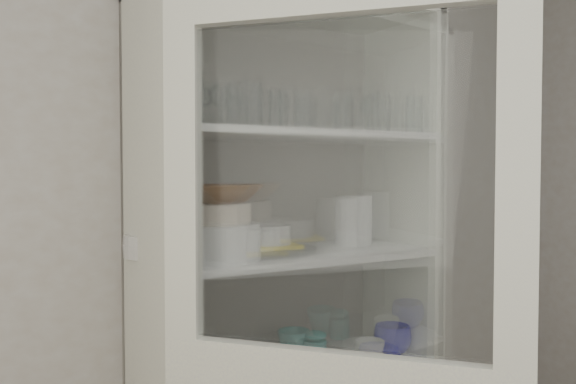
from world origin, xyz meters
TOP-DOWN VIEW (x-y plane):
  - wall_back at (0.00, 1.50)m, footprint 3.60×0.02m
  - pantry_cabinet at (0.20, 1.34)m, footprint 1.00×0.45m
  - tumbler_0 at (-0.21, 1.12)m, footprint 0.10×0.10m
  - tumbler_1 at (-0.21, 1.14)m, footprint 0.09×0.09m
  - tumbler_2 at (0.01, 1.17)m, footprint 0.09×0.09m
  - tumbler_3 at (0.34, 1.15)m, footprint 0.08×0.08m
  - tumbler_4 at (0.18, 1.15)m, footprint 0.07×0.07m
  - tumbler_5 at (0.47, 1.12)m, footprint 0.08×0.08m
  - tumbler_6 at (0.61, 1.11)m, footprint 0.06×0.06m
  - tumbler_7 at (-0.21, 1.30)m, footprint 0.10×0.10m
  - tumbler_8 at (-0.02, 1.26)m, footprint 0.09×0.09m
  - tumbler_9 at (0.16, 1.27)m, footprint 0.09×0.09m
  - tumbler_10 at (0.29, 1.29)m, footprint 0.08×0.08m
  - tumbler_11 at (0.42, 1.27)m, footprint 0.07×0.07m
  - goblet_0 at (-0.07, 1.35)m, footprint 0.07×0.07m
  - goblet_1 at (-0.02, 1.35)m, footprint 0.08×0.08m
  - goblet_2 at (0.24, 1.39)m, footprint 0.07×0.07m
  - goblet_3 at (0.61, 1.36)m, footprint 0.08×0.08m
  - plate_stack_front at (-0.08, 1.21)m, footprint 0.25×0.25m
  - plate_stack_back at (-0.21, 1.38)m, footprint 0.22×0.22m
  - cream_bowl at (-0.08, 1.21)m, footprint 0.25×0.25m
  - terracotta_bowl at (-0.08, 1.21)m, footprint 0.28×0.28m
  - glass_platter at (0.13, 1.27)m, footprint 0.41×0.41m
  - yellow_trivet at (0.13, 1.27)m, footprint 0.18×0.18m
  - white_ramekin at (0.13, 1.27)m, footprint 0.17×0.17m
  - grey_bowl_stack at (0.50, 1.30)m, footprint 0.13×0.13m
  - mug_blue at (0.61, 1.22)m, footprint 0.18×0.18m
  - mug_teal at (0.26, 1.34)m, footprint 0.14×0.14m
  - mug_white at (0.44, 1.14)m, footprint 0.13×0.13m
  - teal_jar at (0.31, 1.28)m, footprint 0.08×0.08m
  - measuring_cups at (0.15, 1.21)m, footprint 0.10×0.10m
  - white_canister at (-0.21, 1.28)m, footprint 0.13×0.13m
  - tumbler_12 at (0.00, 1.25)m, footprint 0.07×0.07m

SIDE VIEW (x-z plane):
  - measuring_cups at x=0.15m, z-range 0.86..0.90m
  - mug_white at x=0.44m, z-range 0.86..0.96m
  - teal_jar at x=0.31m, z-range 0.86..0.96m
  - mug_blue at x=0.61m, z-range 0.86..0.97m
  - mug_teal at x=0.26m, z-range 0.86..0.97m
  - white_canister at x=-0.21m, z-range 0.86..0.99m
  - pantry_cabinet at x=0.20m, z-range -0.11..1.99m
  - glass_platter at x=0.13m, z-range 1.26..1.28m
  - yellow_trivet at x=0.13m, z-range 1.28..1.29m
  - plate_stack_back at x=-0.21m, z-range 1.26..1.33m
  - wall_back at x=0.00m, z-range 0.00..2.60m
  - plate_stack_front at x=-0.08m, z-range 1.26..1.37m
  - white_ramekin at x=0.13m, z-range 1.29..1.35m
  - grey_bowl_stack at x=0.50m, z-range 1.26..1.44m
  - cream_bowl at x=-0.08m, z-range 1.37..1.43m
  - terracotta_bowl at x=-0.08m, z-range 1.43..1.49m
  - tumbler_4 at x=0.18m, z-range 1.66..1.79m
  - tumbler_10 at x=0.29m, z-range 1.66..1.79m
  - tumbler_11 at x=0.42m, z-range 1.66..1.79m
  - tumbler_6 at x=0.61m, z-range 1.66..1.79m
  - tumbler_3 at x=0.34m, z-range 1.66..1.79m
  - tumbler_5 at x=0.47m, z-range 1.66..1.79m
  - tumbler_1 at x=-0.21m, z-range 1.66..1.79m
  - tumbler_9 at x=0.16m, z-range 1.66..1.80m
  - tumbler_8 at x=-0.02m, z-range 1.66..1.80m
  - tumbler_2 at x=0.01m, z-range 1.66..1.80m
  - tumbler_12 at x=0.00m, z-range 1.66..1.81m
  - goblet_0 at x=-0.07m, z-range 1.66..1.81m
  - tumbler_0 at x=-0.21m, z-range 1.66..1.81m
  - tumbler_7 at x=-0.21m, z-range 1.66..1.82m
  - goblet_2 at x=0.24m, z-range 1.66..1.82m
  - goblet_1 at x=-0.02m, z-range 1.66..1.83m
  - goblet_3 at x=0.61m, z-range 1.66..1.83m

